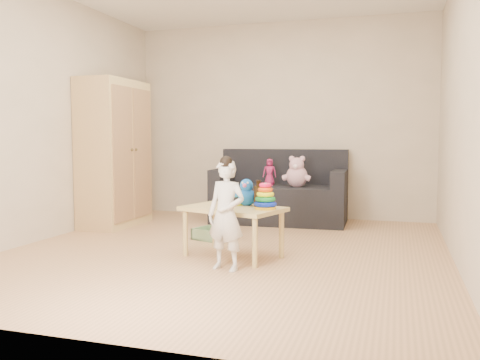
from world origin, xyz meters
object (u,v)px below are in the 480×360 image
(sofa, at_px, (280,204))
(toddler, at_px, (226,216))
(wardrobe, at_px, (115,154))
(play_table, at_px, (233,232))

(sofa, relative_size, toddler, 1.90)
(wardrobe, xyz_separation_m, sofa, (1.85, 0.82, -0.64))
(play_table, xyz_separation_m, toddler, (0.09, -0.45, 0.21))
(play_table, distance_m, toddler, 0.50)
(wardrobe, height_order, sofa, wardrobe)
(wardrobe, height_order, toddler, wardrobe)
(toddler, bearing_deg, play_table, 113.20)
(sofa, relative_size, play_table, 1.93)
(wardrobe, xyz_separation_m, toddler, (1.97, -1.60, -0.44))
(toddler, bearing_deg, wardrobe, 152.85)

